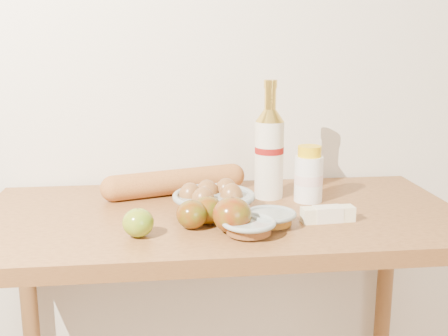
{
  "coord_description": "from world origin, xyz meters",
  "views": [
    {
      "loc": [
        -0.15,
        -0.15,
        1.33
      ],
      "look_at": [
        0.0,
        1.15,
        1.02
      ],
      "focal_mm": 45.0,
      "sensor_mm": 36.0,
      "label": 1
    }
  ],
  "objects_px": {
    "bourbon_bottle": "(269,151)",
    "baguette": "(175,182)",
    "egg_bowl": "(213,200)",
    "table": "(223,258)",
    "cream_bottle": "(309,176)"
  },
  "relations": [
    {
      "from": "table",
      "to": "cream_bottle",
      "type": "height_order",
      "value": "cream_bottle"
    },
    {
      "from": "table",
      "to": "bourbon_bottle",
      "type": "relative_size",
      "value": 3.78
    },
    {
      "from": "bourbon_bottle",
      "to": "baguette",
      "type": "relative_size",
      "value": 0.76
    },
    {
      "from": "bourbon_bottle",
      "to": "egg_bowl",
      "type": "relative_size",
      "value": 1.19
    },
    {
      "from": "egg_bowl",
      "to": "baguette",
      "type": "relative_size",
      "value": 0.64
    },
    {
      "from": "bourbon_bottle",
      "to": "baguette",
      "type": "distance_m",
      "value": 0.27
    },
    {
      "from": "egg_bowl",
      "to": "table",
      "type": "bearing_deg",
      "value": -20.77
    },
    {
      "from": "cream_bottle",
      "to": "egg_bowl",
      "type": "distance_m",
      "value": 0.27
    },
    {
      "from": "table",
      "to": "baguette",
      "type": "xyz_separation_m",
      "value": [
        -0.11,
        0.18,
        0.16
      ]
    },
    {
      "from": "table",
      "to": "baguette",
      "type": "relative_size",
      "value": 2.86
    },
    {
      "from": "egg_bowl",
      "to": "baguette",
      "type": "xyz_separation_m",
      "value": [
        -0.09,
        0.17,
        0.0
      ]
    },
    {
      "from": "egg_bowl",
      "to": "baguette",
      "type": "distance_m",
      "value": 0.19
    },
    {
      "from": "baguette",
      "to": "egg_bowl",
      "type": "bearing_deg",
      "value": -79.28
    },
    {
      "from": "egg_bowl",
      "to": "bourbon_bottle",
      "type": "bearing_deg",
      "value": 33.62
    },
    {
      "from": "bourbon_bottle",
      "to": "cream_bottle",
      "type": "relative_size",
      "value": 2.13
    }
  ]
}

